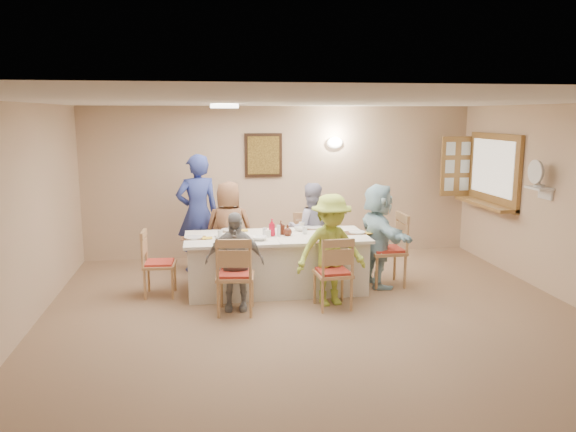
{
  "coord_description": "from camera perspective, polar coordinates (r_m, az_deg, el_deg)",
  "views": [
    {
      "loc": [
        -1.28,
        -5.77,
        2.38
      ],
      "look_at": [
        -0.2,
        1.4,
        1.05
      ],
      "focal_mm": 35.0,
      "sensor_mm": 36.0,
      "label": 1
    }
  ],
  "objects": [
    {
      "name": "ground",
      "position": [
        6.37,
        3.73,
        -11.56
      ],
      "size": [
        7.0,
        7.0,
        0.0
      ],
      "primitive_type": "plane",
      "color": "#90765B"
    },
    {
      "name": "room_walls",
      "position": [
        5.97,
        3.9,
        2.05
      ],
      "size": [
        7.0,
        7.0,
        7.0
      ],
      "color": "tan",
      "rests_on": "ground"
    },
    {
      "name": "wall_picture",
      "position": [
        9.31,
        -2.52,
        6.19
      ],
      "size": [
        0.62,
        0.05,
        0.72
      ],
      "color": "black",
      "rests_on": "room_walls"
    },
    {
      "name": "wall_sconce",
      "position": [
        9.48,
        4.78,
        7.45
      ],
      "size": [
        0.26,
        0.09,
        0.18
      ],
      "primitive_type": "ellipsoid",
      "color": "white",
      "rests_on": "room_walls"
    },
    {
      "name": "ceiling_light",
      "position": [
        7.28,
        -6.48,
        11.04
      ],
      "size": [
        0.36,
        0.36,
        0.05
      ],
      "primitive_type": "cylinder",
      "color": "white",
      "rests_on": "room_walls"
    },
    {
      "name": "serving_hatch",
      "position": [
        9.37,
        20.19,
        4.36
      ],
      "size": [
        0.06,
        1.5,
        1.15
      ],
      "primitive_type": "cube",
      "color": "olive",
      "rests_on": "room_walls"
    },
    {
      "name": "hatch_sill",
      "position": [
        9.37,
        19.34,
        1.18
      ],
      "size": [
        0.3,
        1.5,
        0.05
      ],
      "primitive_type": "cube",
      "color": "olive",
      "rests_on": "room_walls"
    },
    {
      "name": "shutter_door",
      "position": [
        9.92,
        16.77,
        4.86
      ],
      "size": [
        0.55,
        0.04,
        1.0
      ],
      "primitive_type": "cube",
      "color": "olive",
      "rests_on": "room_walls"
    },
    {
      "name": "fan_shelf",
      "position": [
        8.18,
        24.16,
        2.6
      ],
      "size": [
        0.22,
        0.36,
        0.03
      ],
      "primitive_type": "cube",
      "color": "white",
      "rests_on": "room_walls"
    },
    {
      "name": "desk_fan",
      "position": [
        8.15,
        24.06,
        3.64
      ],
      "size": [
        0.3,
        0.3,
        0.28
      ],
      "primitive_type": null,
      "color": "#A5A5A8",
      "rests_on": "fan_shelf"
    },
    {
      "name": "dining_table",
      "position": [
        7.64,
        -1.19,
        -4.79
      ],
      "size": [
        2.44,
        1.03,
        0.76
      ],
      "primitive_type": "cube",
      "color": "silver",
      "rests_on": "ground"
    },
    {
      "name": "chair_back_left",
      "position": [
        8.34,
        -6.0,
        -2.77
      ],
      "size": [
        0.5,
        0.5,
        0.98
      ],
      "primitive_type": null,
      "rotation": [
        0.0,
        0.0,
        0.07
      ],
      "color": "tan",
      "rests_on": "ground"
    },
    {
      "name": "chair_back_right",
      "position": [
        8.48,
        2.14,
        -2.77
      ],
      "size": [
        0.46,
        0.46,
        0.9
      ],
      "primitive_type": null,
      "rotation": [
        0.0,
        0.0,
        0.07
      ],
      "color": "tan",
      "rests_on": "ground"
    },
    {
      "name": "chair_front_left",
      "position": [
        6.79,
        -5.37,
        -5.89
      ],
      "size": [
        0.52,
        0.52,
        0.96
      ],
      "primitive_type": null,
      "rotation": [
        0.0,
        0.0,
        3.01
      ],
      "color": "tan",
      "rests_on": "ground"
    },
    {
      "name": "chair_front_right",
      "position": [
        6.96,
        4.59,
        -5.65
      ],
      "size": [
        0.47,
        0.47,
        0.92
      ],
      "primitive_type": null,
      "rotation": [
        0.0,
        0.0,
        3.21
      ],
      "color": "tan",
      "rests_on": "ground"
    },
    {
      "name": "chair_left_end",
      "position": [
        7.59,
        -12.92,
        -4.66
      ],
      "size": [
        0.44,
        0.44,
        0.89
      ],
      "primitive_type": null,
      "rotation": [
        0.0,
        0.0,
        1.52
      ],
      "color": "tan",
      "rests_on": "ground"
    },
    {
      "name": "chair_right_end",
      "position": [
        7.95,
        9.98,
        -3.36
      ],
      "size": [
        0.5,
        0.5,
        1.03
      ],
      "primitive_type": null,
      "rotation": [
        0.0,
        0.0,
        -1.55
      ],
      "color": "tan",
      "rests_on": "ground"
    },
    {
      "name": "diner_back_left",
      "position": [
        8.17,
        -5.99,
        -1.43
      ],
      "size": [
        0.76,
        0.56,
        1.43
      ],
      "primitive_type": "imported",
      "rotation": [
        0.0,
        0.0,
        3.07
      ],
      "color": "brown",
      "rests_on": "ground"
    },
    {
      "name": "diner_back_right",
      "position": [
        8.31,
        2.3,
        -1.34
      ],
      "size": [
        0.69,
        0.55,
        1.38
      ],
      "primitive_type": "imported",
      "rotation": [
        0.0,
        0.0,
        3.12
      ],
      "color": "#9C9AB6",
      "rests_on": "ground"
    },
    {
      "name": "diner_front_left",
      "position": [
        6.87,
        -5.45,
        -4.59
      ],
      "size": [
        0.78,
        0.46,
        1.22
      ],
      "primitive_type": "imported",
      "rotation": [
        0.0,
        0.0,
        -0.12
      ],
      "color": "#989899",
      "rests_on": "ground"
    },
    {
      "name": "diner_front_right",
      "position": [
        7.01,
        4.39,
        -3.47
      ],
      "size": [
        1.07,
        0.8,
        1.41
      ],
      "primitive_type": "imported",
      "rotation": [
        0.0,
        0.0,
        0.16
      ],
      "color": "#B9D549",
      "rests_on": "ground"
    },
    {
      "name": "diner_right_end",
      "position": [
        7.86,
        9.12,
        -1.94
      ],
      "size": [
        1.43,
        0.72,
        1.44
      ],
      "primitive_type": "imported",
      "rotation": [
        0.0,
        0.0,
        1.68
      ],
      "color": "#B3DEEB",
      "rests_on": "ground"
    },
    {
      "name": "caregiver",
      "position": [
        8.59,
        -9.16,
        0.29
      ],
      "size": [
        0.86,
        0.74,
        1.79
      ],
      "primitive_type": "imported",
      "rotation": [
        0.0,
        0.0,
        3.39
      ],
      "color": "#2D3C8C",
      "rests_on": "ground"
    },
    {
      "name": "placemat_fl",
      "position": [
        7.09,
        -5.59,
        -2.85
      ],
      "size": [
        0.35,
        0.26,
        0.01
      ],
      "primitive_type": "cube",
      "color": "#472B19",
      "rests_on": "dining_table"
    },
    {
      "name": "plate_fl",
      "position": [
        7.08,
        -5.59,
        -2.77
      ],
      "size": [
        0.23,
        0.23,
        0.01
      ],
      "primitive_type": "cylinder",
      "color": "white",
      "rests_on": "dining_table"
    },
    {
      "name": "napkin_fl",
      "position": [
        7.05,
        -4.1,
        -2.84
      ],
      "size": [
        0.15,
        0.15,
        0.01
      ],
      "primitive_type": "cube",
      "color": "gold",
      "rests_on": "dining_table"
    },
    {
      "name": "placemat_fr",
      "position": [
        7.25,
        3.94,
        -2.53
      ],
      "size": [
        0.35,
        0.26,
        0.01
      ],
      "primitive_type": "cube",
      "color": "#472B19",
      "rests_on": "dining_table"
    },
    {
      "name": "plate_fr",
      "position": [
        7.24,
        3.94,
        -2.45
      ],
      "size": [
        0.25,
        0.25,
        0.02
      ],
      "primitive_type": "cylinder",
      "color": "white",
      "rests_on": "dining_table"
    },
    {
      "name": "napkin_fr",
      "position": [
        7.24,
        5.42,
        -2.51
      ],
      "size": [
        0.13,
        0.13,
        0.01
      ],
      "primitive_type": "cube",
      "color": "gold",
      "rests_on": "dining_table"
    },
    {
      "name": "placemat_bl",
      "position": [
        7.91,
        -5.91,
        -1.47
      ],
      "size": [
        0.33,
        0.24,
        0.01
      ],
      "primitive_type": "cube",
      "color": "#472B19",
      "rests_on": "dining_table"
    },
    {
      "name": "plate_bl",
      "position": [
        7.9,
        -5.91,
        -1.4
      ],
      "size": [
        0.25,
        0.25,
        0.02
      ],
      "primitive_type": "cylinder",
      "color": "white",
      "rests_on": "dining_table"
    },
    {
      "name": "napkin_bl",
      "position": [
        7.87,
        -4.59,
        -1.45
      ],
      "size": [
        0.13,
        0.13,
        0.01
      ],
      "primitive_type": "cube",
      "color": "gold",
      "rests_on": "dining_table"
    },
    {
      "name": "placemat_br",
      "position": [
        8.05,
        2.65,
        -1.21
      ],
      "size": [
        0.37,
        0.28,
        0.01
      ],
      "primitive_type": "cube",
      "color": "#472B19",
      "rests_on": "dining_table"
    },
    {
      "name": "plate_br",
      "position": [
        8.05,
        2.65,
        -1.14
      ],
      "size": [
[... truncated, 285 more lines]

